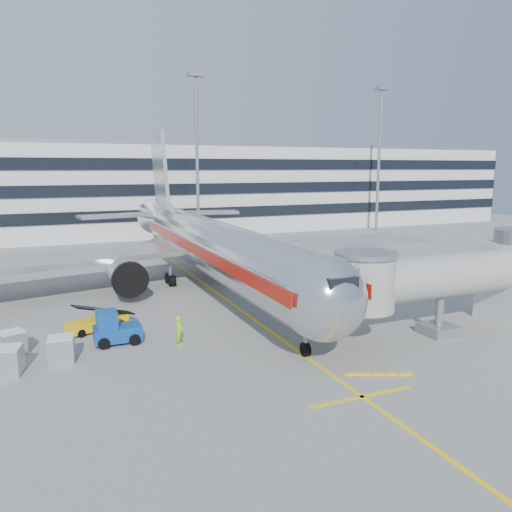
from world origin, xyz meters
name	(u,v)px	position (x,y,z in m)	size (l,w,h in m)	color
ground	(255,320)	(0.00, 0.00, 0.00)	(180.00, 180.00, 0.00)	gray
lead_in_line	(214,291)	(0.00, 10.00, 0.01)	(0.25, 70.00, 0.01)	yellow
stop_bar	(362,397)	(0.00, -14.00, 0.01)	(6.00, 0.25, 0.01)	yellow
main_jet	(208,244)	(0.00, 11.72, 4.23)	(50.95, 48.70, 16.06)	silver
jet_bridge	(460,278)	(12.18, -8.00, 3.87)	(17.80, 4.50, 7.00)	silver
terminal	(129,188)	(0.00, 57.95, 7.80)	(150.00, 24.25, 15.60)	silver
light_mast_centre	(197,145)	(8.00, 42.00, 14.88)	(2.40, 1.20, 25.45)	gray
light_mast_east	(379,148)	(42.00, 42.00, 14.88)	(2.40, 1.20, 25.45)	gray
belt_loader	(97,322)	(-11.30, 2.24, 0.60)	(4.50, 2.95, 2.12)	yellow
baggage_tug	(114,329)	(-10.52, -1.08, 0.99)	(3.03, 1.96, 2.27)	navy
cargo_container_left	(61,349)	(-13.85, -3.06, 0.78)	(1.62, 1.62, 1.55)	#A9ABB0
cargo_container_right	(12,343)	(-16.63, -0.60, 0.75)	(1.78, 1.78, 1.49)	#A9ABB0
cargo_container_front	(7,361)	(-16.71, -3.87, 0.80)	(1.78, 1.78, 1.59)	#A9ABB0
ramp_worker	(179,331)	(-6.68, -3.20, 1.00)	(0.73, 0.48, 2.00)	#9EEF19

